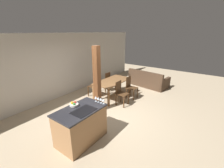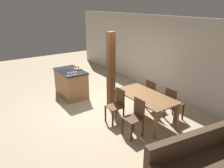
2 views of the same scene
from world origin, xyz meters
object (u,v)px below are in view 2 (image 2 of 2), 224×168
(dining_chair_near_right, at_px, (135,117))
(dining_chair_near_left, at_px, (117,105))
(wine_glass_far, at_px, (73,72))
(timber_post, at_px, (111,71))
(wine_glass_near, at_px, (68,73))
(kitchen_island, at_px, (71,83))
(dining_chair_far_left, at_px, (153,94))
(wine_glass_end, at_px, (76,71))
(dining_table, at_px, (145,99))
(dining_chair_far_right, at_px, (173,103))
(wine_glass_middle, at_px, (71,72))
(fruit_bowl, at_px, (77,68))

(dining_chair_near_right, bearing_deg, dining_chair_near_left, 180.00)
(wine_glass_far, bearing_deg, timber_post, 42.27)
(wine_glass_near, height_order, dining_chair_near_right, wine_glass_near)
(kitchen_island, xyz_separation_m, dining_chair_far_left, (2.36, 1.62, 0.03))
(wine_glass_end, relative_size, dining_chair_near_right, 0.16)
(dining_table, xyz_separation_m, dining_chair_near_right, (0.39, -0.67, -0.16))
(wine_glass_near, xyz_separation_m, dining_chair_near_right, (2.58, 0.59, -0.55))
(dining_chair_near_right, bearing_deg, wine_glass_near, -167.16)
(dining_chair_near_left, distance_m, dining_chair_far_right, 1.55)
(wine_glass_far, relative_size, timber_post, 0.07)
(wine_glass_near, distance_m, wine_glass_middle, 0.09)
(dining_chair_near_right, height_order, dining_chair_far_right, same)
(fruit_bowl, height_order, wine_glass_far, wine_glass_far)
(wine_glass_end, bearing_deg, dining_chair_far_left, 42.69)
(dining_table, bearing_deg, dining_chair_near_right, -59.85)
(fruit_bowl, bearing_deg, timber_post, 17.11)
(wine_glass_near, xyz_separation_m, wine_glass_middle, (0.00, 0.09, 0.00))
(dining_table, height_order, dining_chair_near_left, dining_chair_near_left)
(kitchen_island, distance_m, fruit_bowl, 0.57)
(wine_glass_middle, height_order, wine_glass_far, same)
(dining_chair_near_left, xyz_separation_m, timber_post, (-0.90, 0.42, 0.66))
(fruit_bowl, xyz_separation_m, dining_chair_far_left, (2.32, 1.37, -0.47))
(wine_glass_far, bearing_deg, dining_chair_far_left, 44.20)
(fruit_bowl, bearing_deg, dining_chair_far_right, 23.78)
(dining_table, distance_m, dining_chair_near_left, 0.79)
(dining_chair_far_left, bearing_deg, dining_chair_far_right, -180.00)
(dining_chair_near_right, xyz_separation_m, dining_chair_far_right, (-0.00, 1.34, 0.00))
(dining_chair_near_left, bearing_deg, dining_chair_far_left, 90.00)
(wine_glass_near, height_order, wine_glass_far, same)
(fruit_bowl, xyz_separation_m, wine_glass_middle, (0.52, -0.47, 0.08))
(wine_glass_far, distance_m, wine_glass_end, 0.09)
(timber_post, bearing_deg, kitchen_island, -154.78)
(kitchen_island, bearing_deg, dining_chair_far_left, 34.42)
(wine_glass_near, distance_m, timber_post, 1.36)
(wine_glass_middle, height_order, dining_chair_near_left, wine_glass_middle)
(dining_chair_near_left, xyz_separation_m, dining_chair_near_right, (0.78, 0.00, 0.00))
(wine_glass_middle, bearing_deg, dining_chair_far_right, 35.51)
(wine_glass_end, distance_m, dining_chair_far_left, 2.51)
(dining_chair_near_left, bearing_deg, wine_glass_middle, -164.54)
(dining_chair_far_right, bearing_deg, dining_chair_near_left, 59.85)
(wine_glass_end, relative_size, dining_chair_far_right, 0.16)
(wine_glass_near, xyz_separation_m, dining_table, (2.19, 1.26, -0.39))
(dining_chair_near_right, bearing_deg, dining_chair_far_left, 120.15)
(fruit_bowl, height_order, timber_post, timber_post)
(wine_glass_middle, xyz_separation_m, dining_table, (2.19, 1.17, -0.39))
(wine_glass_far, height_order, dining_chair_near_left, wine_glass_far)
(dining_chair_near_left, height_order, dining_chair_far_left, same)
(dining_chair_near_right, bearing_deg, kitchen_island, -174.98)
(timber_post, bearing_deg, wine_glass_end, -141.01)
(dining_table, relative_size, dining_chair_far_left, 1.84)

